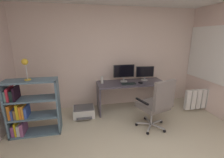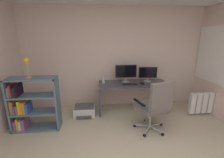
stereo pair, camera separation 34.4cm
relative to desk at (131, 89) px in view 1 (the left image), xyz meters
name	(u,v)px [view 1 (the left image)]	position (x,y,z in m)	size (l,w,h in m)	color
wall_back	(111,58)	(-0.42, 0.45, 0.72)	(4.59, 0.10, 2.54)	beige
window_pane	(214,55)	(1.87, -0.42, 0.87)	(0.01, 1.53, 1.22)	white
window_frame	(213,55)	(1.86, -0.42, 0.87)	(0.02, 1.61, 1.30)	white
desk	(131,89)	(0.00, 0.00, 0.00)	(1.68, 0.64, 0.73)	#45404E
monitor_main	(124,72)	(-0.16, 0.10, 0.43)	(0.52, 0.18, 0.43)	#B2B5B7
monitor_secondary	(145,72)	(0.40, 0.10, 0.39)	(0.46, 0.18, 0.36)	#B2B5B7
keyboard	(129,84)	(-0.11, -0.13, 0.19)	(0.34, 0.13, 0.02)	black
computer_mouse	(141,83)	(0.19, -0.14, 0.20)	(0.06, 0.10, 0.03)	black
desktop_speaker	(102,80)	(-0.72, 0.05, 0.26)	(0.07, 0.07, 0.17)	silver
office_chair	(156,103)	(0.19, -0.98, 0.03)	(0.67, 0.70, 1.07)	#B7BABC
bookshelf	(28,109)	(-2.23, -0.61, -0.04)	(0.92, 0.34, 1.08)	slate
desk_lamp	(25,64)	(-2.16, -0.61, 0.81)	(0.12, 0.11, 0.38)	gold
printer	(84,112)	(-1.20, -0.14, -0.44)	(0.49, 0.47, 0.23)	silver
radiator	(203,99)	(1.77, -0.42, -0.24)	(0.99, 0.10, 0.50)	white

